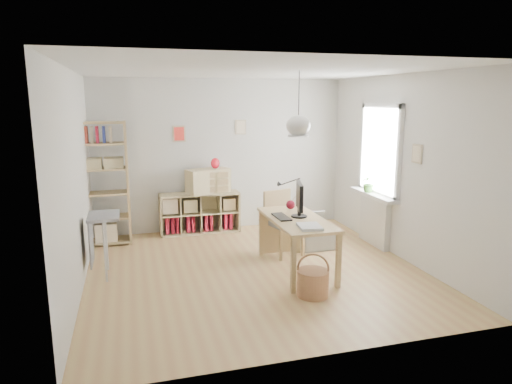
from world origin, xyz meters
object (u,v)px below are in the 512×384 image
object	(u,v)px
chair	(282,219)
storage_chest	(315,237)
tall_bookshelf	(102,179)
monitor	(300,198)
desk	(297,225)
drawer_chest	(208,181)
cube_shelf	(198,216)

from	to	relation	value
chair	storage_chest	size ratio (longest dim) A/B	1.64
tall_bookshelf	storage_chest	world-z (taller)	tall_bookshelf
tall_bookshelf	monitor	world-z (taller)	tall_bookshelf
desk	tall_bookshelf	size ratio (longest dim) A/B	0.75
chair	drawer_chest	xyz separation A→B (m)	(-0.89, 1.46, 0.38)
desk	storage_chest	xyz separation A→B (m)	(0.65, 0.86, -0.48)
cube_shelf	monitor	world-z (taller)	monitor
desk	cube_shelf	size ratio (longest dim) A/B	1.07
cube_shelf	monitor	xyz separation A→B (m)	(1.08, -2.18, 0.72)
desk	tall_bookshelf	distance (m)	3.27
cube_shelf	tall_bookshelf	world-z (taller)	tall_bookshelf
desk	cube_shelf	bearing A→B (deg)	114.61
cube_shelf	monitor	size ratio (longest dim) A/B	2.59
tall_bookshelf	drawer_chest	xyz separation A→B (m)	(1.75, 0.24, -0.16)
monitor	tall_bookshelf	bearing A→B (deg)	160.22
desk	drawer_chest	world-z (taller)	drawer_chest
cube_shelf	storage_chest	size ratio (longest dim) A/B	2.36
desk	chair	size ratio (longest dim) A/B	1.54
chair	storage_chest	xyz separation A→B (m)	(0.60, 0.13, -0.38)
desk	chair	xyz separation A→B (m)	(0.05, 0.73, -0.10)
cube_shelf	tall_bookshelf	xyz separation A→B (m)	(-1.56, -0.28, 0.79)
chair	storage_chest	distance (m)	0.72
cube_shelf	drawer_chest	world-z (taller)	drawer_chest
chair	monitor	size ratio (longest dim) A/B	1.80
chair	drawer_chest	bearing A→B (deg)	106.50
cube_shelf	tall_bookshelf	distance (m)	1.77
desk	storage_chest	bearing A→B (deg)	53.10
monitor	chair	bearing A→B (deg)	106.80
storage_chest	chair	bearing A→B (deg)	-168.89
cube_shelf	chair	distance (m)	1.86
desk	tall_bookshelf	xyz separation A→B (m)	(-2.59, 1.95, 0.43)
desk	drawer_chest	bearing A→B (deg)	110.99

